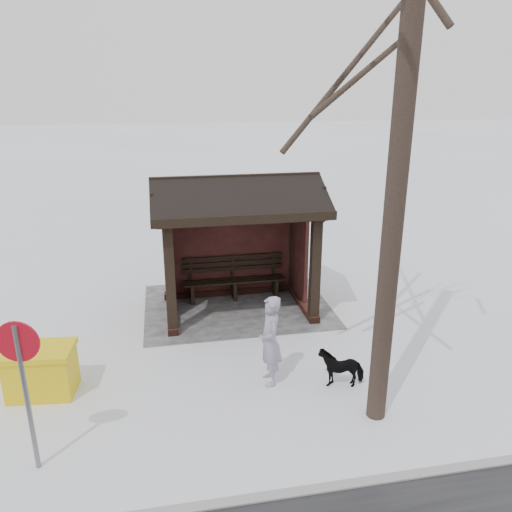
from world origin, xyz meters
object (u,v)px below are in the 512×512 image
Objects in this scene: pedestrian at (270,341)px; grit_bin at (41,371)px; bus_shelter at (236,216)px; dog at (341,366)px; road_sign at (21,364)px.

pedestrian is 3.80m from grit_bin.
bus_shelter is 3.44m from pedestrian.
bus_shelter is 2.27× the size of pedestrian.
pedestrian reaches higher than dog.
bus_shelter is 4.08m from dog.
road_sign is at bearing -67.33° from dog.
bus_shelter is 4.76× the size of dog.
dog is at bearing 110.40° from bus_shelter.
dog is 4.97m from road_sign.
grit_bin is (3.76, -0.39, -0.37)m from pedestrian.
pedestrian is at bearing -147.62° from road_sign.
grit_bin is (4.94, -0.64, 0.10)m from dog.
bus_shelter reaches higher than dog.
road_sign reaches higher than dog.
road_sign reaches higher than pedestrian.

